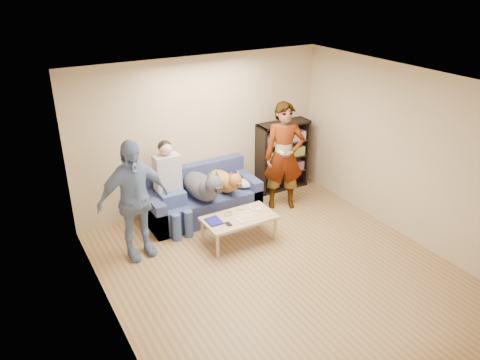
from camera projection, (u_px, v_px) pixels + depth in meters
ground at (283, 274)px, 6.47m from camera, size 5.00×5.00×0.00m
ceiling at (292, 88)px, 5.38m from camera, size 5.00×5.00×0.00m
wall_back at (202, 133)px, 7.90m from camera, size 4.50×0.00×4.50m
wall_front at (456, 301)px, 3.95m from camera, size 4.50×0.00×4.50m
wall_left at (111, 235)px, 4.91m from camera, size 0.00×5.00×5.00m
wall_right at (411, 157)px, 6.94m from camera, size 0.00×5.00×5.00m
blanket at (246, 183)px, 8.01m from camera, size 0.36×0.31×0.13m
person_standing_right at (284, 156)px, 7.92m from camera, size 0.81×0.70×1.87m
person_standing_left at (134, 200)px, 6.54m from camera, size 1.09×0.55×1.79m
held_controller at (281, 153)px, 7.60m from camera, size 0.06×0.13×0.03m
notebook_blue at (214, 221)px, 6.93m from camera, size 0.20×0.26×0.03m
papers at (245, 218)px, 7.01m from camera, size 0.26×0.20×0.02m
magazine at (246, 217)px, 7.04m from camera, size 0.22×0.17×0.01m
camera_silver at (228, 214)px, 7.10m from camera, size 0.11×0.06×0.05m
controller_a at (252, 209)px, 7.27m from camera, size 0.04×0.13×0.03m
controller_b at (259, 210)px, 7.24m from camera, size 0.09×0.06×0.03m
headphone_cup_a at (251, 214)px, 7.14m from camera, size 0.07×0.07×0.02m
headphone_cup_b at (248, 211)px, 7.21m from camera, size 0.07×0.07×0.02m
pen_orange at (243, 221)px, 6.94m from camera, size 0.13×0.06×0.01m
pen_black at (240, 210)px, 7.27m from camera, size 0.13×0.08×0.01m
wallet at (228, 224)px, 6.86m from camera, size 0.07×0.12×0.02m
sofa at (201, 200)px, 7.89m from camera, size 1.90×0.85×0.82m
person_seated at (170, 183)px, 7.33m from camera, size 0.40×0.73×1.47m
dog_gray at (203, 186)px, 7.51m from camera, size 0.44×1.26×0.64m
dog_tan at (225, 181)px, 7.80m from camera, size 0.35×1.14×0.51m
coffee_table at (239, 220)px, 7.09m from camera, size 1.10×0.60×0.42m
bookshelf at (282, 154)px, 8.72m from camera, size 1.00×0.34×1.30m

